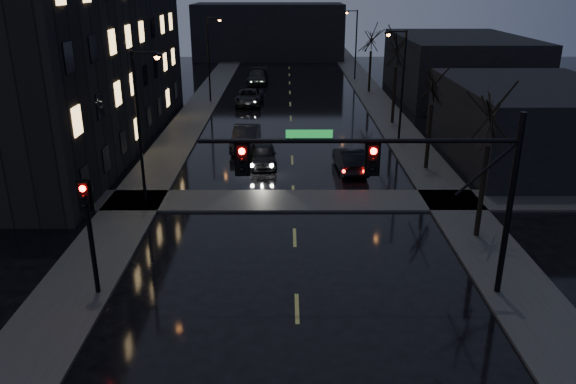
{
  "coord_description": "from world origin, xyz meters",
  "views": [
    {
      "loc": [
        -0.38,
        -9.52,
        11.12
      ],
      "look_at": [
        -0.31,
        11.49,
        3.2
      ],
      "focal_mm": 35.0,
      "sensor_mm": 36.0,
      "label": 1
    }
  ],
  "objects_px": {
    "oncoming_car_d": "(257,77)",
    "oncoming_car_a": "(263,154)",
    "oncoming_car_c": "(249,97)",
    "lead_car": "(350,160)",
    "oncoming_car_b": "(246,138)"
  },
  "relations": [
    {
      "from": "oncoming_car_c",
      "to": "oncoming_car_d",
      "type": "xyz_separation_m",
      "value": [
        0.22,
        11.57,
        0.07
      ]
    },
    {
      "from": "oncoming_car_a",
      "to": "oncoming_car_b",
      "type": "bearing_deg",
      "value": 106.44
    },
    {
      "from": "oncoming_car_b",
      "to": "oncoming_car_d",
      "type": "relative_size",
      "value": 0.88
    },
    {
      "from": "oncoming_car_b",
      "to": "lead_car",
      "type": "relative_size",
      "value": 1.09
    },
    {
      "from": "oncoming_car_c",
      "to": "lead_car",
      "type": "xyz_separation_m",
      "value": [
        7.49,
        -20.11,
        0.0
      ]
    },
    {
      "from": "oncoming_car_b",
      "to": "oncoming_car_c",
      "type": "distance_m",
      "value": 15.18
    },
    {
      "from": "oncoming_car_d",
      "to": "oncoming_car_a",
      "type": "bearing_deg",
      "value": -85.31
    },
    {
      "from": "oncoming_car_d",
      "to": "lead_car",
      "type": "distance_m",
      "value": 32.51
    },
    {
      "from": "oncoming_car_a",
      "to": "oncoming_car_b",
      "type": "height_order",
      "value": "oncoming_car_b"
    },
    {
      "from": "oncoming_car_c",
      "to": "lead_car",
      "type": "distance_m",
      "value": 21.46
    },
    {
      "from": "oncoming_car_a",
      "to": "oncoming_car_c",
      "type": "relative_size",
      "value": 0.77
    },
    {
      "from": "oncoming_car_c",
      "to": "lead_car",
      "type": "height_order",
      "value": "lead_car"
    },
    {
      "from": "oncoming_car_c",
      "to": "oncoming_car_a",
      "type": "bearing_deg",
      "value": -81.29
    },
    {
      "from": "oncoming_car_d",
      "to": "oncoming_car_c",
      "type": "bearing_deg",
      "value": -89.84
    },
    {
      "from": "oncoming_car_d",
      "to": "lead_car",
      "type": "bearing_deg",
      "value": -75.81
    }
  ]
}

